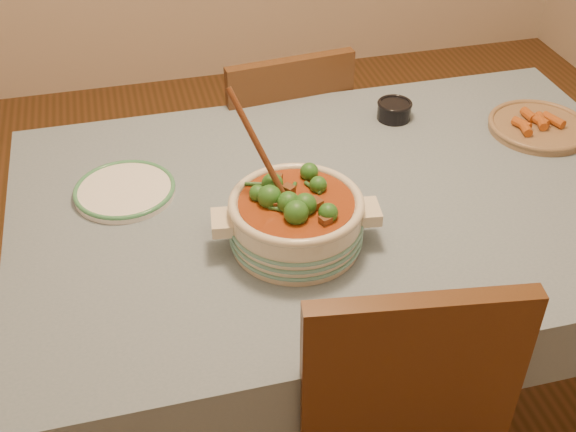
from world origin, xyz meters
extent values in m
plane|color=#4E3316|center=(0.00, 0.00, 0.00)|extent=(4.50, 4.50, 0.00)
cube|color=brown|center=(0.00, 0.00, 0.72)|extent=(1.60, 1.00, 0.05)
cube|color=gray|center=(0.00, 0.00, 0.75)|extent=(1.68, 1.08, 0.01)
cylinder|color=brown|center=(-0.73, 0.43, 0.35)|extent=(0.07, 0.07, 0.70)
cylinder|color=brown|center=(0.73, 0.43, 0.35)|extent=(0.07, 0.07, 0.70)
cylinder|color=beige|center=(-0.17, -0.15, 0.81)|extent=(0.34, 0.34, 0.12)
torus|color=beige|center=(-0.17, -0.15, 0.87)|extent=(0.31, 0.31, 0.02)
cube|color=beige|center=(0.00, -0.17, 0.83)|extent=(0.06, 0.09, 0.03)
cube|color=beige|center=(-0.34, -0.13, 0.83)|extent=(0.06, 0.09, 0.03)
cylinder|color=#9C3E16|center=(-0.17, -0.15, 0.87)|extent=(0.26, 0.26, 0.02)
cylinder|color=white|center=(-0.55, 0.15, 0.76)|extent=(0.29, 0.29, 0.02)
torus|color=#429260|center=(-0.55, 0.15, 0.77)|extent=(0.26, 0.26, 0.01)
cylinder|color=black|center=(0.26, 0.34, 0.78)|extent=(0.11, 0.11, 0.05)
torus|color=black|center=(0.26, 0.34, 0.81)|extent=(0.10, 0.10, 0.01)
cylinder|color=black|center=(0.26, 0.34, 0.80)|extent=(0.08, 0.08, 0.01)
cylinder|color=#987454|center=(0.64, 0.17, 0.77)|extent=(0.33, 0.33, 0.02)
torus|color=#987454|center=(0.64, 0.17, 0.78)|extent=(0.29, 0.29, 0.02)
cube|color=brown|center=(-0.02, 0.73, 0.44)|extent=(0.45, 0.45, 0.04)
cube|color=brown|center=(-0.01, 0.55, 0.66)|extent=(0.41, 0.08, 0.44)
cylinder|color=brown|center=(0.13, 0.93, 0.22)|extent=(0.04, 0.04, 0.44)
cylinder|color=brown|center=(-0.22, 0.89, 0.22)|extent=(0.04, 0.04, 0.44)
cylinder|color=brown|center=(0.17, 0.57, 0.22)|extent=(0.04, 0.04, 0.44)
cylinder|color=brown|center=(-0.18, 0.54, 0.22)|extent=(0.04, 0.04, 0.44)
cube|color=brown|center=(-0.05, -0.57, 0.71)|extent=(0.44, 0.10, 0.47)
cylinder|color=brown|center=(-0.97, 0.14, 0.22)|extent=(0.04, 0.04, 0.45)
camera|label=1|loc=(-0.51, -1.40, 1.84)|focal=45.00mm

